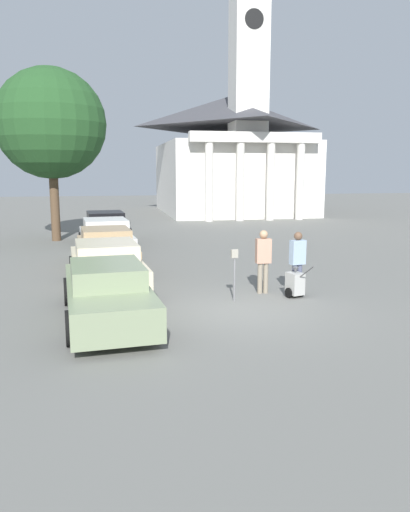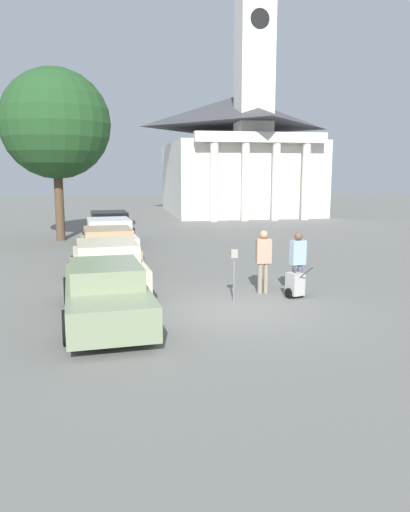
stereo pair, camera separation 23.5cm
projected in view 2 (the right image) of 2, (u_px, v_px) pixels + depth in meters
The scene contains 12 objects.
ground_plane at pixel (236, 311), 12.41m from camera, with size 120.00×120.00×0.00m, color slate.
parked_car_sage at pixel (105, 292), 11.56m from camera, with size 2.23×5.26×1.37m.
parked_car_cream at pixel (107, 266), 14.65m from camera, with size 2.36×5.18×1.41m.
parked_car_tan at pixel (108, 249), 17.77m from camera, with size 2.27×5.00×1.45m.
parked_car_white at pixel (109, 237), 20.94m from camera, with size 2.40×5.30×1.47m.
parked_car_black at pixel (109, 229), 23.63m from camera, with size 2.28×5.01×1.55m.
parking_meter at pixel (234, 266), 13.13m from camera, with size 0.18×0.09×1.40m.
person_worker at pixel (263, 258), 13.98m from camera, with size 0.42×0.24×1.80m.
person_supervisor at pixel (298, 259), 13.86m from camera, with size 0.46×0.31×1.77m.
equipment_cart at pixel (295, 284), 13.64m from camera, with size 0.53×1.00×1.00m.
church at pixel (237, 150), 40.80m from camera, with size 11.19×14.41×20.90m.
shade_tree at pixel (56, 124), 24.08m from camera, with size 5.28×5.28×8.32m.
Camera 2 is at (-2.90, -11.67, 3.43)m, focal length 35.00 mm.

